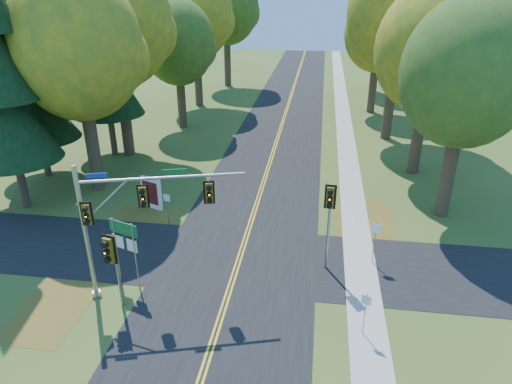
# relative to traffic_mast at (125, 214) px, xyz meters

# --- Properties ---
(ground) EXTENTS (160.00, 160.00, 0.00)m
(ground) POSITION_rel_traffic_mast_xyz_m (4.24, 1.55, -4.15)
(ground) COLOR #31511C
(ground) RESTS_ON ground
(road_main) EXTENTS (8.00, 160.00, 0.02)m
(road_main) POSITION_rel_traffic_mast_xyz_m (4.24, 1.55, -4.14)
(road_main) COLOR black
(road_main) RESTS_ON ground
(road_cross) EXTENTS (60.00, 6.00, 0.02)m
(road_cross) POSITION_rel_traffic_mast_xyz_m (4.24, 3.55, -4.14)
(road_cross) COLOR black
(road_cross) RESTS_ON ground
(centerline_left) EXTENTS (0.10, 160.00, 0.01)m
(centerline_left) POSITION_rel_traffic_mast_xyz_m (4.14, 1.55, -4.13)
(centerline_left) COLOR gold
(centerline_left) RESTS_ON road_main
(centerline_right) EXTENTS (0.10, 160.00, 0.01)m
(centerline_right) POSITION_rel_traffic_mast_xyz_m (4.34, 1.55, -4.13)
(centerline_right) COLOR gold
(centerline_right) RESTS_ON road_main
(sidewalk_east) EXTENTS (1.60, 160.00, 0.06)m
(sidewalk_east) POSITION_rel_traffic_mast_xyz_m (10.44, 1.55, -4.12)
(sidewalk_east) COLOR #9E998E
(sidewalk_east) RESTS_ON ground
(leaf_patch_w_near) EXTENTS (4.00, 6.00, 0.00)m
(leaf_patch_w_near) POSITION_rel_traffic_mast_xyz_m (-2.26, 5.55, -4.15)
(leaf_patch_w_near) COLOR brown
(leaf_patch_w_near) RESTS_ON ground
(leaf_patch_e) EXTENTS (3.50, 8.00, 0.00)m
(leaf_patch_e) POSITION_rel_traffic_mast_xyz_m (11.04, 7.55, -4.15)
(leaf_patch_e) COLOR brown
(leaf_patch_e) RESTS_ON ground
(leaf_patch_w_far) EXTENTS (3.00, 5.00, 0.00)m
(leaf_patch_w_far) POSITION_rel_traffic_mast_xyz_m (-3.26, -1.45, -4.15)
(leaf_patch_w_far) COLOR brown
(leaf_patch_w_far) RESTS_ON ground
(tree_w_a) EXTENTS (8.00, 8.00, 14.15)m
(tree_w_a) POSITION_rel_traffic_mast_xyz_m (-6.88, 10.93, 5.33)
(tree_w_a) COLOR #38281C
(tree_w_a) RESTS_ON ground
(tree_e_a) EXTENTS (7.20, 7.20, 12.73)m
(tree_e_a) POSITION_rel_traffic_mast_xyz_m (15.81, 10.33, 4.38)
(tree_e_a) COLOR #38281C
(tree_e_a) RESTS_ON ground
(tree_w_b) EXTENTS (8.60, 8.60, 15.38)m
(tree_w_b) POSITION_rel_traffic_mast_xyz_m (-7.48, 17.84, 6.21)
(tree_w_b) COLOR #38281C
(tree_w_b) RESTS_ON ground
(tree_e_b) EXTENTS (7.60, 7.60, 13.33)m
(tree_e_b) POSITION_rel_traffic_mast_xyz_m (15.21, 17.13, 4.74)
(tree_e_b) COLOR #38281C
(tree_e_b) RESTS_ON ground
(tree_w_c) EXTENTS (6.80, 6.80, 11.91)m
(tree_w_c) POSITION_rel_traffic_mast_xyz_m (-5.30, 26.02, 3.79)
(tree_w_c) COLOR #38281C
(tree_w_c) RESTS_ON ground
(tree_e_c) EXTENTS (8.80, 8.80, 15.79)m
(tree_e_c) POSITION_rel_traffic_mast_xyz_m (14.12, 25.24, 6.51)
(tree_e_c) COLOR #38281C
(tree_e_c) RESTS_ON ground
(tree_w_d) EXTENTS (8.20, 8.20, 14.56)m
(tree_w_d) POSITION_rel_traffic_mast_xyz_m (-5.88, 34.74, 5.63)
(tree_w_d) COLOR #38281C
(tree_w_d) RESTS_ON ground
(tree_e_d) EXTENTS (7.00, 7.00, 12.32)m
(tree_e_d) POSITION_rel_traffic_mast_xyz_m (13.51, 34.42, 4.09)
(tree_e_d) COLOR #38281C
(tree_e_d) RESTS_ON ground
(tree_w_e) EXTENTS (8.40, 8.40, 14.97)m
(tree_w_e) POSITION_rel_traffic_mast_xyz_m (-4.68, 45.64, 5.92)
(tree_w_e) COLOR #38281C
(tree_w_e) RESTS_ON ground
(tree_e_e) EXTENTS (7.80, 7.80, 13.74)m
(tree_e_e) POSITION_rel_traffic_mast_xyz_m (14.71, 45.13, 5.04)
(tree_e_e) COLOR #38281C
(tree_e_e) RESTS_ON ground
(pine_b) EXTENTS (5.60, 5.60, 17.31)m
(pine_b) POSITION_rel_traffic_mast_xyz_m (-11.76, 12.55, 4.01)
(pine_b) COLOR #38281C
(pine_b) RESTS_ON ground
(pine_c) EXTENTS (5.60, 5.60, 20.56)m
(pine_c) POSITION_rel_traffic_mast_xyz_m (-8.76, 17.55, 5.54)
(pine_c) COLOR #38281C
(pine_c) RESTS_ON ground
(traffic_mast) EXTENTS (6.87, 2.35, 6.46)m
(traffic_mast) POSITION_rel_traffic_mast_xyz_m (0.00, 0.00, 0.00)
(traffic_mast) COLOR #95989D
(traffic_mast) RESTS_ON ground
(east_signal_pole) EXTENTS (0.54, 0.62, 4.68)m
(east_signal_pole) POSITION_rel_traffic_mast_xyz_m (8.67, 3.18, -0.60)
(east_signal_pole) COLOR gray
(east_signal_pole) RESTS_ON ground
(ped_signal_pole) EXTENTS (0.58, 0.69, 3.75)m
(ped_signal_pole) POSITION_rel_traffic_mast_xyz_m (-0.32, -1.11, -1.37)
(ped_signal_pole) COLOR gray
(ped_signal_pole) RESTS_ON ground
(route_sign_cluster) EXTENTS (1.52, 0.57, 3.42)m
(route_sign_cluster) POSITION_rel_traffic_mast_xyz_m (-0.55, 0.70, -1.75)
(route_sign_cluster) COLOR gray
(route_sign_cluster) RESTS_ON ground
(info_kiosk) EXTENTS (1.46, 0.73, 2.06)m
(info_kiosk) POSITION_rel_traffic_mast_xyz_m (-2.25, 8.55, -3.12)
(info_kiosk) COLOR white
(info_kiosk) RESTS_ON ground
(reg_sign_e_north) EXTENTS (0.45, 0.07, 2.37)m
(reg_sign_e_north) POSITION_rel_traffic_mast_xyz_m (11.05, 4.11, -2.53)
(reg_sign_e_north) COLOR gray
(reg_sign_e_north) RESTS_ON ground
(reg_sign_e_south) EXTENTS (0.37, 0.16, 2.03)m
(reg_sign_e_south) POSITION_rel_traffic_mast_xyz_m (10.21, -1.25, -2.77)
(reg_sign_e_south) COLOR gray
(reg_sign_e_south) RESTS_ON ground
(reg_sign_w) EXTENTS (0.40, 0.10, 2.08)m
(reg_sign_w) POSITION_rel_traffic_mast_xyz_m (-0.51, 6.50, -2.73)
(reg_sign_w) COLOR gray
(reg_sign_w) RESTS_ON ground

